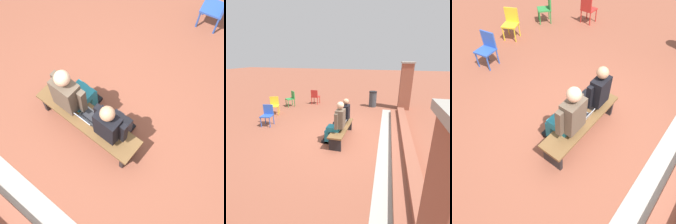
# 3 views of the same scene
# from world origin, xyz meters

# --- Properties ---
(ground_plane) EXTENTS (60.00, 60.00, 0.00)m
(ground_plane) POSITION_xyz_m (0.00, 0.00, 0.00)
(ground_plane) COLOR brown
(concrete_strip) EXTENTS (7.73, 0.40, 0.01)m
(concrete_strip) POSITION_xyz_m (0.16, 1.47, 0.00)
(concrete_strip) COLOR #A8A399
(concrete_strip) RESTS_ON ground
(bench) EXTENTS (1.80, 0.44, 0.45)m
(bench) POSITION_xyz_m (0.16, 0.03, 0.35)
(bench) COLOR brown
(bench) RESTS_ON ground
(person_student) EXTENTS (0.53, 0.67, 1.32)m
(person_student) POSITION_xyz_m (-0.27, -0.04, 0.71)
(person_student) COLOR #383842
(person_student) RESTS_ON ground
(person_adult) EXTENTS (0.58, 0.73, 1.41)m
(person_adult) POSITION_xyz_m (0.50, -0.04, 0.74)
(person_adult) COLOR teal
(person_adult) RESTS_ON ground
(laptop) EXTENTS (0.32, 0.29, 0.21)m
(laptop) POSITION_xyz_m (0.14, 0.04, 0.50)
(laptop) COLOR #9EA0A5
(laptop) RESTS_ON bench
(plastic_chair_foreground) EXTENTS (0.49, 0.49, 0.84)m
(plastic_chair_foreground) POSITION_xyz_m (-0.25, -3.19, 0.48)
(plastic_chair_foreground) COLOR #2D56B7
(plastic_chair_foreground) RESTS_ON ground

